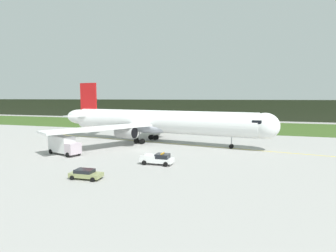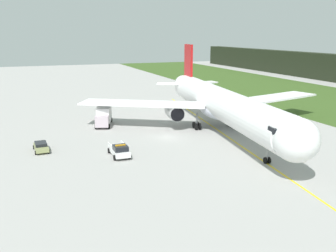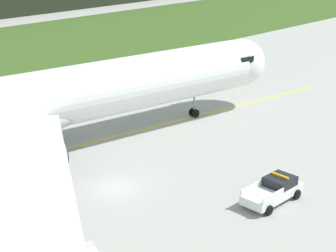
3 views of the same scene
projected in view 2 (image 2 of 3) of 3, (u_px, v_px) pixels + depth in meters
name	position (u px, v px, depth m)	size (l,w,h in m)	color
ground	(168.00, 137.00, 65.55)	(320.00, 320.00, 0.00)	#A19F9C
taxiway_centerline_main	(221.00, 132.00, 68.89)	(73.33, 0.30, 0.01)	yellow
airliner	(221.00, 104.00, 68.34)	(55.78, 48.49, 14.67)	white
ops_pickup_truck	(119.00, 150.00, 55.30)	(5.31, 2.36, 1.94)	white
catering_truck	(104.00, 116.00, 73.68)	(7.60, 4.53, 3.63)	#C6B3BF
staff_car	(41.00, 146.00, 57.78)	(4.38, 2.22, 1.30)	#8E955C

